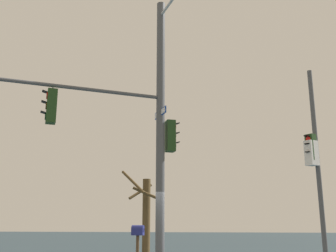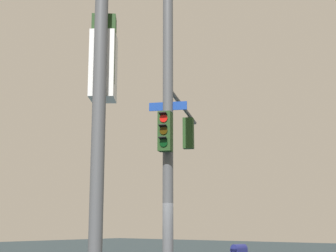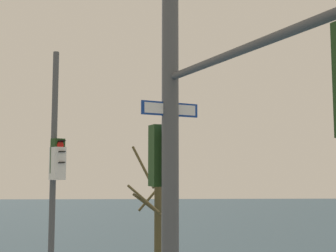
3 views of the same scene
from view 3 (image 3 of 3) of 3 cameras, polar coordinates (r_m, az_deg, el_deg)
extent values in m
cylinder|color=#4C4F54|center=(6.86, 0.33, -1.70)|extent=(0.30, 0.30, 9.47)
cylinder|color=#4C4F54|center=(4.92, 15.70, 12.40)|extent=(2.52, 4.79, 0.12)
cube|color=#1E3D19|center=(7.18, -1.09, -4.25)|extent=(0.45, 0.41, 1.10)
cylinder|color=red|center=(7.34, -1.58, -1.62)|extent=(0.21, 0.11, 0.22)
cube|color=black|center=(7.42, -1.80, -0.73)|extent=(0.25, 0.23, 0.06)
cylinder|color=#352504|center=(7.33, -1.59, -4.27)|extent=(0.21, 0.11, 0.22)
cube|color=black|center=(7.40, -1.80, -3.35)|extent=(0.25, 0.23, 0.06)
cylinder|color=black|center=(7.33, -1.59, -6.93)|extent=(0.21, 0.11, 0.22)
cube|color=black|center=(7.40, -1.81, -5.99)|extent=(0.25, 0.23, 0.06)
cube|color=navy|center=(6.91, 0.33, 2.44)|extent=(1.00, 0.52, 0.24)
cube|color=white|center=(6.89, 0.40, 2.46)|extent=(0.90, 0.46, 0.18)
cylinder|color=#4C4F54|center=(13.41, -16.17, -6.45)|extent=(0.19, 0.19, 7.96)
cube|color=white|center=(13.10, -15.58, -5.19)|extent=(0.58, 0.59, 1.03)
cube|color=#1E3D19|center=(13.12, -15.57, -4.16)|extent=(0.47, 0.46, 1.10)
cylinder|color=red|center=(12.98, -15.20, -2.65)|extent=(0.18, 0.17, 0.22)
cube|color=black|center=(12.92, -15.03, -2.11)|extent=(0.26, 0.26, 0.06)
cylinder|color=#352504|center=(12.97, -15.24, -4.15)|extent=(0.18, 0.17, 0.22)
cube|color=black|center=(12.91, -15.07, -3.62)|extent=(0.26, 0.26, 0.06)
cylinder|color=black|center=(12.97, -15.27, -5.66)|extent=(0.18, 0.17, 0.22)
cube|color=black|center=(12.90, -15.11, -5.13)|extent=(0.26, 0.26, 0.06)
cylinder|color=#4B4429|center=(15.27, -1.45, -13.76)|extent=(0.27, 0.27, 4.09)
cylinder|color=#4B4429|center=(15.12, 1.02, -11.65)|extent=(0.28, 1.33, 0.70)
cylinder|color=#4B4429|center=(14.71, -3.62, -5.84)|extent=(0.93, 1.23, 1.54)
cylinder|color=#4B4429|center=(14.60, -2.75, -11.38)|extent=(1.26, 0.75, 0.87)
cylinder|color=#4B4429|center=(15.60, -2.50, -10.11)|extent=(0.99, 0.68, 1.06)
cylinder|color=#4B4429|center=(14.59, -3.58, -10.38)|extent=(1.27, 1.17, 0.96)
camera|label=1|loc=(15.99, 56.90, -12.64)|focal=41.87mm
camera|label=2|loc=(19.89, -27.26, -11.47)|focal=54.02mm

